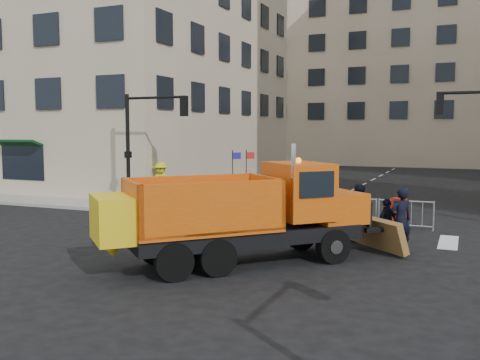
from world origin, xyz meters
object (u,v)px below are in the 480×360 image
at_px(cop_a, 401,219).
at_px(cop_b, 358,213).
at_px(plow_truck, 238,211).
at_px(newspaper_box, 399,213).
at_px(cop_c, 387,223).
at_px(worker, 161,182).

height_order(cop_a, cop_b, cop_a).
height_order(plow_truck, cop_a, plow_truck).
xyz_separation_m(plow_truck, newspaper_box, (3.52, 6.78, -0.80)).
bearing_deg(cop_a, plow_truck, 1.76).
distance_m(plow_truck, cop_a, 5.29).
bearing_deg(cop_c, worker, -87.89).
bearing_deg(cop_b, cop_c, 136.97).
relative_size(cop_c, newspaper_box, 1.44).
bearing_deg(newspaper_box, worker, -168.32).
relative_size(cop_a, cop_b, 1.02).
xyz_separation_m(cop_a, worker, (-12.30, 6.09, 0.17)).
distance_m(plow_truck, cop_b, 5.10).
relative_size(plow_truck, cop_c, 4.95).
xyz_separation_m(plow_truck, worker, (-8.34, 9.55, -0.34)).
xyz_separation_m(plow_truck, cop_a, (3.96, 3.46, -0.51)).
relative_size(cop_b, worker, 0.96).
bearing_deg(worker, plow_truck, -82.24).
distance_m(plow_truck, cop_c, 5.18).
height_order(cop_b, worker, worker).
height_order(cop_b, newspaper_box, cop_b).
bearing_deg(worker, cop_a, -59.70).
xyz_separation_m(cop_b, newspaper_box, (1.06, 2.35, -0.27)).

